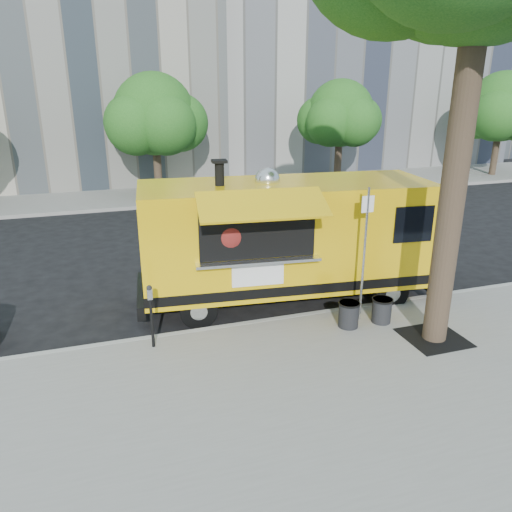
{
  "coord_description": "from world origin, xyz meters",
  "views": [
    {
      "loc": [
        -3.78,
        -10.44,
        5.2
      ],
      "look_at": [
        -0.39,
        0.0,
        1.35
      ],
      "focal_mm": 35.0,
      "sensor_mm": 36.0,
      "label": 1
    }
  ],
  "objects": [
    {
      "name": "food_truck",
      "position": [
        0.41,
        0.21,
        1.66
      ],
      "size": [
        7.34,
        3.67,
        3.54
      ],
      "rotation": [
        0.0,
        0.0,
        -0.1
      ],
      "color": "yellow",
      "rests_on": "ground"
    },
    {
      "name": "far_tree_d",
      "position": [
        18.0,
        12.6,
        3.89
      ],
      "size": [
        3.78,
        3.78,
        5.64
      ],
      "color": "#33261C",
      "rests_on": "far_sidewalk"
    },
    {
      "name": "trash_bin_left",
      "position": [
        1.15,
        -1.77,
        0.45
      ],
      "size": [
        0.47,
        0.47,
        0.57
      ],
      "color": "black",
      "rests_on": "sidewalk"
    },
    {
      "name": "far_sidewalk",
      "position": [
        0.0,
        13.5,
        0.07
      ],
      "size": [
        60.0,
        5.0,
        0.15
      ],
      "primitive_type": "cube",
      "color": "gray",
      "rests_on": "ground"
    },
    {
      "name": "ground",
      "position": [
        0.0,
        0.0,
        0.0
      ],
      "size": [
        120.0,
        120.0,
        0.0
      ],
      "primitive_type": "plane",
      "color": "black",
      "rests_on": "ground"
    },
    {
      "name": "far_tree_c",
      "position": [
        8.0,
        12.4,
        3.72
      ],
      "size": [
        3.24,
        3.24,
        5.21
      ],
      "color": "#33261C",
      "rests_on": "far_sidewalk"
    },
    {
      "name": "trash_bin_right",
      "position": [
        1.95,
        -1.8,
        0.45
      ],
      "size": [
        0.46,
        0.46,
        0.55
      ],
      "color": "black",
      "rests_on": "sidewalk"
    },
    {
      "name": "building_mid",
      "position": [
        12.0,
        23.0,
        10.0
      ],
      "size": [
        20.0,
        14.0,
        20.0
      ],
      "primitive_type": "cube",
      "color": "gray",
      "rests_on": "ground"
    },
    {
      "name": "sidewalk",
      "position": [
        0.0,
        -4.0,
        0.07
      ],
      "size": [
        60.0,
        6.0,
        0.15
      ],
      "primitive_type": "cube",
      "color": "gray",
      "rests_on": "ground"
    },
    {
      "name": "far_tree_b",
      "position": [
        -1.0,
        12.7,
        3.83
      ],
      "size": [
        3.6,
        3.6,
        5.5
      ],
      "color": "#33261C",
      "rests_on": "far_sidewalk"
    },
    {
      "name": "sign_post",
      "position": [
        1.55,
        -1.55,
        1.85
      ],
      "size": [
        0.28,
        0.06,
        3.0
      ],
      "color": "silver",
      "rests_on": "sidewalk"
    },
    {
      "name": "parking_meter",
      "position": [
        -3.0,
        -1.35,
        0.98
      ],
      "size": [
        0.11,
        0.11,
        1.33
      ],
      "color": "black",
      "rests_on": "sidewalk"
    },
    {
      "name": "tree_well",
      "position": [
        2.6,
        -2.8,
        0.15
      ],
      "size": [
        1.2,
        1.2,
        0.02
      ],
      "primitive_type": "cube",
      "color": "black",
      "rests_on": "sidewalk"
    },
    {
      "name": "curb",
      "position": [
        0.0,
        -0.93,
        0.07
      ],
      "size": [
        60.0,
        0.14,
        0.16
      ],
      "primitive_type": "cube",
      "color": "#999993",
      "rests_on": "ground"
    }
  ]
}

